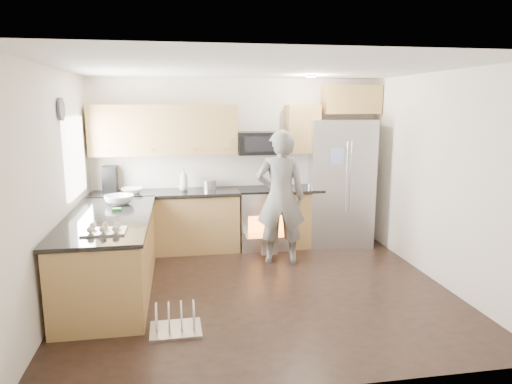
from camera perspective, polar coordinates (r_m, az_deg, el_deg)
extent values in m
plane|color=black|center=(5.64, 0.49, -12.12)|extent=(4.50, 4.50, 0.00)
cube|color=silver|center=(7.22, -2.28, 3.70)|extent=(4.50, 0.04, 2.60)
cube|color=silver|center=(3.36, 6.53, -4.77)|extent=(4.50, 0.04, 2.60)
cube|color=silver|center=(5.36, -23.91, 0.24)|extent=(0.04, 4.00, 2.60)
cube|color=silver|center=(6.08, 21.90, 1.55)|extent=(0.04, 4.00, 2.60)
cube|color=white|center=(5.20, 0.54, 15.26)|extent=(4.50, 4.00, 0.04)
cube|color=white|center=(6.28, -21.72, 4.15)|extent=(0.04, 1.00, 1.00)
cylinder|color=#FFEBCC|center=(6.48, 6.87, 14.19)|extent=(0.14, 0.14, 0.02)
cylinder|color=#474754|center=(5.71, -23.18, 9.49)|extent=(0.03, 0.26, 0.26)
cube|color=#A27741|center=(7.04, -11.05, -3.87)|extent=(2.15, 0.60, 0.87)
cube|color=black|center=(6.92, -11.19, -0.13)|extent=(2.19, 0.64, 0.04)
cube|color=#A27741|center=(7.29, 5.91, -3.21)|extent=(0.50, 0.60, 0.87)
cube|color=black|center=(7.18, 6.00, 0.41)|extent=(0.54, 0.64, 0.04)
cube|color=#A27741|center=(6.96, -11.41, 7.60)|extent=(2.16, 0.33, 0.74)
cube|color=#A27741|center=(7.21, 5.84, 7.87)|extent=(0.50, 0.33, 0.74)
cube|color=#A27741|center=(7.45, 11.82, 11.26)|extent=(0.90, 0.33, 0.44)
imported|color=silver|center=(6.92, -15.22, 0.18)|extent=(0.31, 0.31, 0.08)
imported|color=white|center=(6.95, -9.03, 1.56)|extent=(0.13, 0.13, 0.33)
imported|color=white|center=(6.94, -9.11, 0.57)|extent=(0.13, 0.13, 0.10)
cylinder|color=#B7B7BC|center=(7.04, -5.87, 0.96)|extent=(0.21, 0.21, 0.14)
cube|color=black|center=(7.12, -17.79, 1.58)|extent=(0.20, 0.25, 0.38)
cylinder|color=#B7B7BC|center=(7.14, 6.86, 0.84)|extent=(0.10, 0.10, 0.08)
cube|color=#A27741|center=(5.70, -17.72, -7.70)|extent=(0.90, 2.30, 0.87)
cube|color=black|center=(5.58, -17.99, -3.12)|extent=(0.96, 2.36, 0.04)
imported|color=silver|center=(6.20, -16.73, -0.93)|extent=(0.37, 0.37, 0.12)
cube|color=green|center=(5.83, -17.01, -2.11)|extent=(0.10, 0.07, 0.03)
cube|color=#B7B7BC|center=(4.88, -18.46, -4.31)|extent=(0.43, 0.32, 0.09)
cube|color=#B7B7BC|center=(7.12, 0.90, -3.36)|extent=(0.76, 0.62, 0.90)
cube|color=black|center=(7.02, 0.91, 0.32)|extent=(0.76, 0.60, 0.03)
cube|color=orange|center=(6.84, 1.38, -4.40)|extent=(0.56, 0.02, 0.34)
cube|color=#B7B7BC|center=(6.70, 1.65, -5.47)|extent=(0.70, 0.34, 0.03)
cube|color=beige|center=(6.70, 1.73, -6.70)|extent=(0.24, 0.03, 0.28)
cube|color=black|center=(7.05, 0.75, 6.14)|extent=(0.76, 0.40, 0.34)
cube|color=#B7B7BC|center=(7.35, 10.41, 1.20)|extent=(1.07, 0.89, 1.98)
cylinder|color=#B7B7BC|center=(6.96, 11.28, 1.79)|extent=(0.03, 0.03, 1.07)
cylinder|color=#B7B7BC|center=(6.99, 11.77, 1.80)|extent=(0.03, 0.03, 1.07)
cube|color=pink|center=(7.09, 13.06, 0.13)|extent=(0.26, 0.04, 0.32)
cube|color=#8DA3E1|center=(6.87, 10.10, 4.43)|extent=(0.19, 0.03, 0.24)
imported|color=gray|center=(6.32, 3.09, -0.69)|extent=(0.75, 0.56, 1.87)
cube|color=#B7B7BC|center=(4.77, -10.00, -16.61)|extent=(0.51, 0.41, 0.03)
cylinder|color=white|center=(4.70, -12.33, -15.00)|extent=(0.02, 0.28, 0.28)
cylinder|color=white|center=(4.70, -10.82, -14.95)|extent=(0.02, 0.28, 0.28)
cylinder|color=white|center=(4.70, -9.31, -14.90)|extent=(0.02, 0.28, 0.28)
cylinder|color=white|center=(4.70, -7.80, -14.84)|extent=(0.02, 0.28, 0.28)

